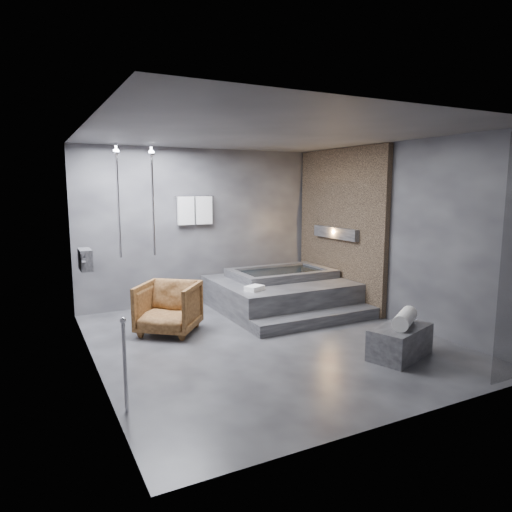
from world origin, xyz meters
TOP-DOWN VIEW (x-y plane):
  - room at (0.40, 0.24)m, footprint 5.00×5.04m
  - tub_deck at (1.05, 1.45)m, footprint 2.20×2.00m
  - tub_step at (1.05, 0.27)m, footprint 2.20×0.36m
  - concrete_bench at (1.20, -1.31)m, footprint 0.98×0.74m
  - driftwood_chair at (-1.10, 0.96)m, footprint 1.14×1.14m
  - rolled_towel at (1.25, -1.32)m, footprint 0.58×0.48m
  - deck_towel at (0.28, 0.90)m, footprint 0.34×0.30m

SIDE VIEW (x-z plane):
  - tub_step at x=1.05m, z-range 0.00..0.18m
  - concrete_bench at x=1.20m, z-range 0.00..0.39m
  - tub_deck at x=1.05m, z-range 0.00..0.50m
  - driftwood_chair at x=-1.10m, z-range 0.00..0.75m
  - rolled_towel at x=1.25m, z-range 0.39..0.59m
  - deck_towel at x=0.28m, z-range 0.50..0.57m
  - room at x=0.40m, z-range 0.32..3.14m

